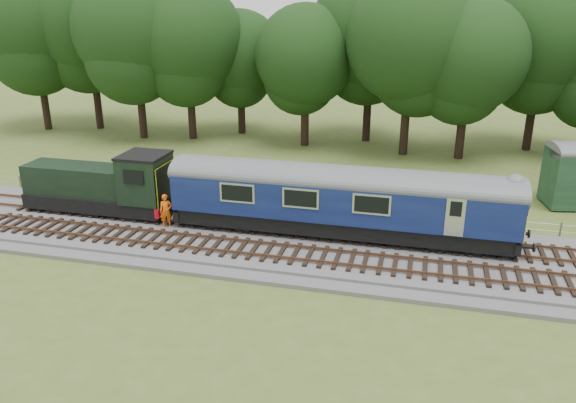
# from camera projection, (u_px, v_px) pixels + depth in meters

# --- Properties ---
(ground) EXTENTS (120.00, 120.00, 0.00)m
(ground) POSITION_uv_depth(u_px,v_px,m) (289.00, 247.00, 29.59)
(ground) COLOR #475F23
(ground) RESTS_ON ground
(ballast) EXTENTS (70.00, 7.00, 0.35)m
(ballast) POSITION_uv_depth(u_px,v_px,m) (289.00, 244.00, 29.53)
(ballast) COLOR #4C4C4F
(ballast) RESTS_ON ground
(track_north) EXTENTS (67.20, 2.40, 0.21)m
(track_north) POSITION_uv_depth(u_px,v_px,m) (295.00, 229.00, 30.72)
(track_north) COLOR black
(track_north) RESTS_ON ballast
(track_south) EXTENTS (67.20, 2.40, 0.21)m
(track_south) POSITION_uv_depth(u_px,v_px,m) (281.00, 252.00, 27.99)
(track_south) COLOR black
(track_south) RESTS_ON ballast
(fence) EXTENTS (64.00, 0.12, 1.00)m
(fence) POSITION_uv_depth(u_px,v_px,m) (307.00, 216.00, 33.69)
(fence) COLOR #6B6054
(fence) RESTS_ON ground
(tree_line) EXTENTS (70.00, 8.00, 18.00)m
(tree_line) POSITION_uv_depth(u_px,v_px,m) (350.00, 145.00, 49.61)
(tree_line) COLOR black
(tree_line) RESTS_ON ground
(dmu_railcar) EXTENTS (18.05, 2.86, 3.88)m
(dmu_railcar) POSITION_uv_depth(u_px,v_px,m) (340.00, 195.00, 29.41)
(dmu_railcar) COLOR black
(dmu_railcar) RESTS_ON ground
(shunter_loco) EXTENTS (8.91, 2.60, 3.38)m
(shunter_loco) POSITION_uv_depth(u_px,v_px,m) (104.00, 186.00, 32.83)
(shunter_loco) COLOR black
(shunter_loco) RESTS_ON ground
(worker) EXTENTS (0.82, 0.72, 1.89)m
(worker) POSITION_uv_depth(u_px,v_px,m) (166.00, 211.00, 30.90)
(worker) COLOR #F35E0C
(worker) RESTS_ON ballast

